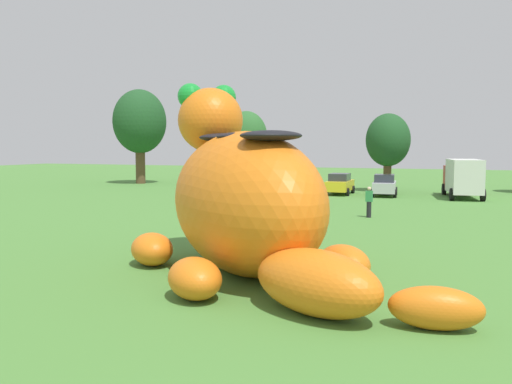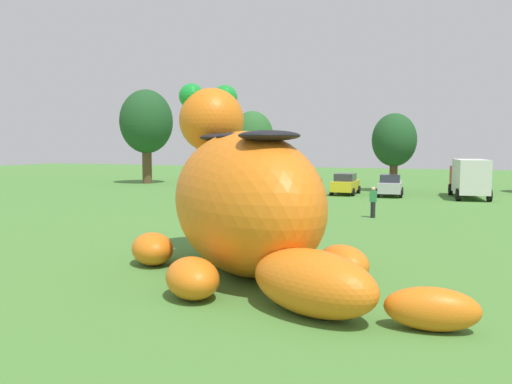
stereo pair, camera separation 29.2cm
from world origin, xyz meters
TOP-DOWN VIEW (x-y plane):
  - ground_plane at (0.00, 0.00)m, footprint 160.00×160.00m
  - giant_inflatable_creature at (0.73, -0.37)m, footprint 11.22×9.22m
  - car_red at (-9.41, 26.86)m, footprint 2.14×4.20m
  - car_orange at (-5.43, 27.39)m, footprint 2.01×4.14m
  - car_yellow at (-2.05, 27.35)m, footprint 1.98×4.12m
  - car_silver at (1.55, 27.17)m, footprint 2.20×4.23m
  - box_truck at (7.30, 27.70)m, footprint 3.13×6.63m
  - tree_far_left at (-24.36, 32.45)m, footprint 5.55×5.55m
  - tree_left at (-13.17, 34.60)m, footprint 4.21×4.21m
  - tree_mid_left at (1.23, 31.58)m, footprint 3.81×3.81m
  - spectator_near_inflatable at (2.36, 13.93)m, footprint 0.38×0.26m
  - spectator_mid_field at (-3.47, 15.28)m, footprint 0.38×0.26m

SIDE VIEW (x-z plane):
  - ground_plane at x=0.00m, z-range 0.00..0.00m
  - spectator_near_inflatable at x=2.36m, z-range 0.00..1.71m
  - spectator_mid_field at x=-3.47m, z-range 0.00..1.71m
  - car_red at x=-9.41m, z-range 0.00..1.72m
  - car_orange at x=-5.43m, z-range 0.00..1.72m
  - car_yellow at x=-2.05m, z-range 0.00..1.72m
  - car_silver at x=1.55m, z-range 0.00..1.72m
  - box_truck at x=7.30m, z-range 0.13..3.08m
  - giant_inflatable_creature at x=0.73m, z-range -0.83..5.38m
  - tree_mid_left at x=1.23m, z-range 1.04..7.80m
  - tree_left at x=-13.17m, z-range 1.15..8.62m
  - tree_far_left at x=-24.36m, z-range 1.52..11.36m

